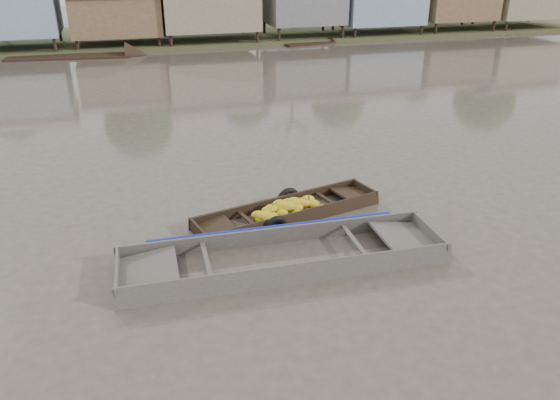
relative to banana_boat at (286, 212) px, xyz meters
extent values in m
plane|color=#453E35|center=(0.18, -1.40, -0.13)|extent=(120.00, 120.00, 0.00)
cube|color=#384723|center=(0.18, 31.60, -0.13)|extent=(120.00, 12.00, 0.50)
cube|color=#7C93AC|center=(-10.32, 28.10, 2.57)|extent=(6.20, 5.20, 3.20)
cube|color=brown|center=(-3.62, 28.10, 2.07)|extent=(5.80, 4.60, 2.70)
cube|color=#83785A|center=(2.68, 28.10, 2.52)|extent=(6.50, 5.30, 3.30)
cube|color=slate|center=(9.68, 28.10, 2.47)|extent=(5.40, 4.70, 2.90)
cube|color=#7C93AC|center=(15.68, 28.10, 2.37)|extent=(6.00, 5.00, 3.10)
cube|color=brown|center=(22.18, 28.10, 2.32)|extent=(5.70, 4.90, 2.80)
cube|color=black|center=(0.06, 0.02, -0.21)|extent=(5.02, 2.09, 0.08)
cube|color=black|center=(-0.07, 0.54, -0.01)|extent=(4.93, 1.34, 0.47)
cube|color=black|center=(0.19, -0.50, -0.01)|extent=(4.93, 1.34, 0.47)
cube|color=black|center=(2.46, 0.61, -0.01)|extent=(0.32, 1.08, 0.44)
cube|color=black|center=(2.04, 0.50, 0.04)|extent=(1.06, 1.12, 0.18)
cube|color=black|center=(-2.34, -0.57, -0.01)|extent=(0.32, 1.08, 0.44)
cube|color=black|center=(-1.92, -0.47, 0.04)|extent=(1.06, 1.12, 0.18)
cube|color=black|center=(-1.09, -0.26, 0.08)|extent=(0.35, 1.05, 0.05)
cube|color=black|center=(1.21, 0.30, 0.08)|extent=(0.35, 1.05, 0.05)
ellipsoid|color=gold|center=(0.20, 0.02, 0.25)|extent=(0.47, 0.38, 0.25)
ellipsoid|color=gold|center=(-0.01, 0.12, 0.17)|extent=(0.44, 0.35, 0.24)
ellipsoid|color=gold|center=(0.49, -0.02, 0.20)|extent=(0.36, 0.29, 0.19)
ellipsoid|color=gold|center=(0.21, -0.25, 0.04)|extent=(0.37, 0.30, 0.20)
ellipsoid|color=gold|center=(-0.63, -0.45, -0.02)|extent=(0.36, 0.29, 0.20)
ellipsoid|color=gold|center=(-0.50, -0.39, 0.03)|extent=(0.45, 0.36, 0.24)
ellipsoid|color=gold|center=(0.14, -0.06, 0.17)|extent=(0.41, 0.33, 0.22)
ellipsoid|color=gold|center=(0.07, 0.10, 0.23)|extent=(0.35, 0.28, 0.19)
ellipsoid|color=gold|center=(0.25, -0.10, 0.13)|extent=(0.40, 0.32, 0.22)
ellipsoid|color=gold|center=(-0.73, -0.22, 0.00)|extent=(0.36, 0.28, 0.19)
ellipsoid|color=gold|center=(0.96, -0.08, 0.02)|extent=(0.38, 0.31, 0.21)
ellipsoid|color=gold|center=(0.23, 0.41, 0.07)|extent=(0.38, 0.31, 0.21)
ellipsoid|color=gold|center=(-0.13, 0.20, 0.11)|extent=(0.37, 0.30, 0.20)
ellipsoid|color=gold|center=(0.71, 0.37, 0.09)|extent=(0.45, 0.36, 0.24)
ellipsoid|color=gold|center=(-0.17, 0.08, 0.15)|extent=(0.40, 0.32, 0.22)
ellipsoid|color=gold|center=(0.21, 0.37, 0.08)|extent=(0.40, 0.32, 0.21)
ellipsoid|color=gold|center=(-0.46, -0.30, 0.08)|extent=(0.41, 0.33, 0.22)
ellipsoid|color=gold|center=(0.55, 0.39, 0.05)|extent=(0.40, 0.32, 0.22)
ellipsoid|color=gold|center=(-0.46, -0.38, 0.02)|extent=(0.45, 0.36, 0.24)
ellipsoid|color=gold|center=(-0.19, -0.29, 0.13)|extent=(0.35, 0.28, 0.19)
ellipsoid|color=gold|center=(0.74, 0.06, 0.11)|extent=(0.42, 0.34, 0.23)
ellipsoid|color=gold|center=(0.38, 0.05, 0.18)|extent=(0.42, 0.34, 0.23)
ellipsoid|color=gold|center=(-0.13, 0.15, 0.14)|extent=(0.41, 0.33, 0.22)
ellipsoid|color=gold|center=(-0.40, -0.04, 0.17)|extent=(0.46, 0.37, 0.25)
ellipsoid|color=gold|center=(-0.18, 0.01, 0.25)|extent=(0.43, 0.35, 0.24)
ellipsoid|color=gold|center=(0.01, -0.13, 0.22)|extent=(0.44, 0.35, 0.24)
ellipsoid|color=gold|center=(-0.54, -0.31, 0.07)|extent=(0.46, 0.37, 0.25)
ellipsoid|color=gold|center=(-0.11, -0.09, 0.17)|extent=(0.43, 0.34, 0.23)
ellipsoid|color=gold|center=(-0.51, -0.06, 0.15)|extent=(0.39, 0.31, 0.21)
ellipsoid|color=gold|center=(-0.66, -0.19, 0.08)|extent=(0.46, 0.37, 0.25)
ellipsoid|color=gold|center=(-0.77, -0.07, 0.06)|extent=(0.42, 0.34, 0.23)
cylinder|color=#3F6626|center=(-0.38, -0.09, 0.25)|extent=(0.04, 0.04, 0.16)
cylinder|color=#3F6626|center=(0.23, 0.06, 0.25)|extent=(0.04, 0.04, 0.16)
cylinder|color=#3F6626|center=(0.67, 0.17, 0.25)|extent=(0.04, 0.04, 0.16)
torus|color=black|center=(0.26, 0.69, 0.00)|extent=(0.72, 0.32, 0.70)
torus|color=black|center=(-0.49, -0.74, 0.00)|extent=(0.64, 0.30, 0.61)
cube|color=#3A3631|center=(-0.71, -2.14, -0.21)|extent=(7.09, 1.74, 0.08)
cube|color=#3A3631|center=(-0.68, -1.28, 0.04)|extent=(7.20, 0.39, 0.58)
cube|color=#3A3631|center=(-0.73, -3.01, 0.04)|extent=(7.20, 0.39, 0.58)
cube|color=#3A3631|center=(2.81, -2.26, 0.04)|extent=(0.12, 1.76, 0.55)
cube|color=#3A3631|center=(2.20, -2.24, 0.11)|extent=(1.27, 1.56, 0.23)
cube|color=#3A3631|center=(-4.23, -2.03, 0.04)|extent=(0.12, 1.76, 0.55)
cube|color=#3A3631|center=(-3.62, -2.05, 0.11)|extent=(1.27, 1.56, 0.23)
cube|color=#3A3631|center=(-2.39, -2.09, 0.16)|extent=(0.15, 1.69, 0.05)
cube|color=#3A3631|center=(0.98, -2.20, 0.16)|extent=(0.15, 1.69, 0.05)
cube|color=#665E54|center=(-0.71, -2.14, -0.16)|extent=(5.40, 1.55, 0.02)
cube|color=#0F1E99|center=(-0.68, -1.23, 0.26)|extent=(5.82, 0.27, 0.14)
torus|color=olive|center=(1.20, -2.49, -0.14)|extent=(0.40, 0.40, 0.06)
torus|color=olive|center=(1.20, -2.49, -0.10)|extent=(0.33, 0.33, 0.06)
cube|color=black|center=(9.39, 25.40, -0.18)|extent=(3.79, 1.54, 0.35)
cube|color=black|center=(-6.70, 24.79, -0.18)|extent=(7.63, 2.44, 0.35)
camera|label=1|loc=(-3.65, -12.06, 6.24)|focal=35.00mm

